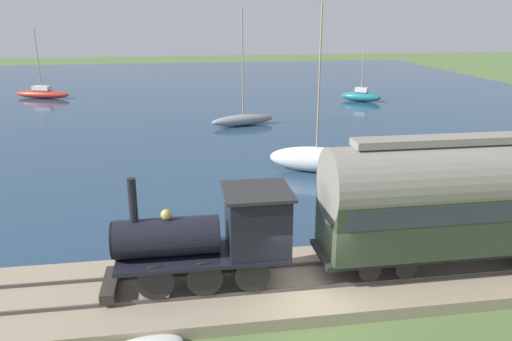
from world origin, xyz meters
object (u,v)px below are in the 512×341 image
steam_locomotive (216,232)px  rowboat_off_pier (467,207)px  sailboat_red (42,93)px  sailboat_white (316,159)px  rowboat_far_out (164,241)px  sailboat_teal (361,96)px  sailboat_gray (243,119)px  passenger_coach (464,196)px

steam_locomotive → rowboat_off_pier: bearing=-65.7°
sailboat_red → sailboat_white: bearing=-123.7°
steam_locomotive → sailboat_red: (43.35, 15.84, -1.77)m
steam_locomotive → rowboat_far_out: 4.90m
sailboat_red → sailboat_teal: bearing=-82.7°
steam_locomotive → sailboat_white: 14.53m
steam_locomotive → sailboat_gray: 26.39m
passenger_coach → sailboat_red: size_ratio=1.36×
steam_locomotive → passenger_coach: passenger_coach is taller
sailboat_teal → rowboat_off_pier: sailboat_teal is taller
sailboat_white → sailboat_teal: bearing=-4.0°
steam_locomotive → passenger_coach: (-0.00, -8.50, 0.74)m
steam_locomotive → passenger_coach: bearing=-90.0°
sailboat_white → steam_locomotive: bearing=173.7°
passenger_coach → sailboat_red: sailboat_red is taller
sailboat_teal → rowboat_off_pier: size_ratio=2.04×
steam_locomotive → rowboat_far_out: size_ratio=2.65×
sailboat_gray → rowboat_off_pier: bearing=-174.0°
passenger_coach → sailboat_red: bearing=29.3°
sailboat_teal → sailboat_white: bearing=-172.5°
sailboat_red → steam_locomotive: bearing=-140.2°
sailboat_gray → sailboat_teal: bearing=-70.2°
sailboat_red → rowboat_off_pier: 47.12m
passenger_coach → steam_locomotive: bearing=90.0°
passenger_coach → sailboat_teal: sailboat_teal is taller
passenger_coach → rowboat_far_out: (4.02, 10.36, -2.83)m
steam_locomotive → rowboat_far_out: (4.02, 1.87, -2.09)m
sailboat_white → rowboat_off_pier: bearing=-120.8°
passenger_coach → rowboat_off_pier: size_ratio=3.96×
sailboat_teal → rowboat_off_pier: bearing=-157.5°
passenger_coach → sailboat_teal: bearing=-15.2°
sailboat_red → sailboat_white: 38.16m
steam_locomotive → sailboat_teal: size_ratio=1.16×
sailboat_gray → steam_locomotive: bearing=155.2°
steam_locomotive → rowboat_far_out: steam_locomotive is taller
passenger_coach → sailboat_white: bearing=7.2°
sailboat_white → rowboat_off_pier: 8.98m
passenger_coach → rowboat_off_pier: (5.55, -3.80, -2.81)m
passenger_coach → sailboat_gray: (25.98, 4.24, -2.50)m
sailboat_teal → rowboat_far_out: sailboat_teal is taller
sailboat_gray → rowboat_far_out: bearing=149.0°
passenger_coach → sailboat_gray: bearing=9.3°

